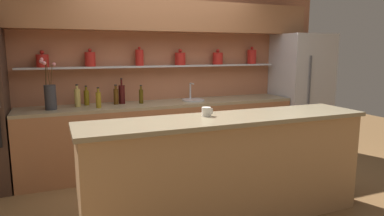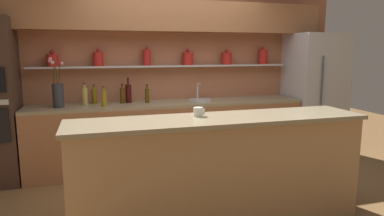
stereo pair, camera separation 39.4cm
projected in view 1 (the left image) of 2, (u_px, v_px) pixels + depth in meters
ground_plane at (207, 200)px, 3.76m from camera, size 12.00×12.00×0.00m
back_wall_unit at (163, 56)px, 4.90m from camera, size 5.20×0.44×2.60m
back_counter_unit at (164, 135)px, 4.78m from camera, size 3.77×0.62×0.92m
island_counter at (227, 169)px, 3.25m from camera, size 2.77×0.61×1.02m
refrigerator at (300, 94)px, 5.52m from camera, size 0.78×0.73×1.88m
flower_vase at (50, 95)px, 4.11m from camera, size 0.18×0.14×0.63m
sink_fixture at (193, 99)px, 4.87m from camera, size 0.31×0.31×0.25m
bottle_spirit_0 at (77, 97)px, 4.33m from camera, size 0.07×0.07×0.29m
bottle_spirit_1 at (116, 96)px, 4.52m from camera, size 0.06×0.06×0.26m
bottle_oil_2 at (98, 100)px, 4.25m from camera, size 0.06×0.06×0.26m
bottle_oil_3 at (86, 97)px, 4.46m from camera, size 0.07×0.07×0.26m
bottle_wine_4 at (122, 94)px, 4.58m from camera, size 0.08×0.08×0.34m
bottle_oil_5 at (141, 96)px, 4.60m from camera, size 0.06×0.06×0.25m
coffee_mug at (206, 112)px, 3.19m from camera, size 0.11×0.09×0.09m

